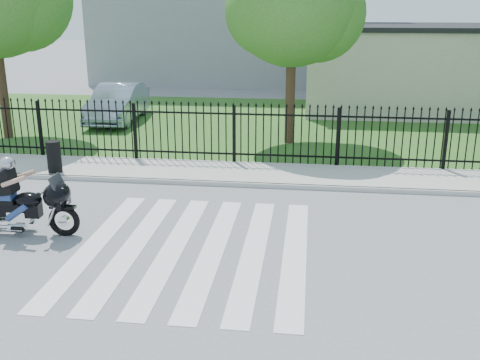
# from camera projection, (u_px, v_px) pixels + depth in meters

# --- Properties ---
(ground) EXTENTS (120.00, 120.00, 0.00)m
(ground) POSITION_uv_depth(u_px,v_px,m) (193.00, 249.00, 11.06)
(ground) COLOR slate
(ground) RESTS_ON ground
(crosswalk) EXTENTS (5.00, 5.50, 0.01)m
(crosswalk) POSITION_uv_depth(u_px,v_px,m) (193.00, 249.00, 11.05)
(crosswalk) COLOR silver
(crosswalk) RESTS_ON ground
(sidewalk) EXTENTS (40.00, 2.00, 0.12)m
(sidewalk) POSITION_uv_depth(u_px,v_px,m) (229.00, 173.00, 15.76)
(sidewalk) COLOR #ADAAA3
(sidewalk) RESTS_ON ground
(curb) EXTENTS (40.00, 0.12, 0.12)m
(curb) POSITION_uv_depth(u_px,v_px,m) (224.00, 184.00, 14.82)
(curb) COLOR #ADAAA3
(curb) RESTS_ON ground
(grass_strip) EXTENTS (40.00, 12.00, 0.02)m
(grass_strip) POSITION_uv_depth(u_px,v_px,m) (255.00, 124.00, 22.40)
(grass_strip) COLOR #2F6021
(grass_strip) RESTS_ON ground
(iron_fence) EXTENTS (26.00, 0.04, 1.80)m
(iron_fence) POSITION_uv_depth(u_px,v_px,m) (234.00, 136.00, 16.45)
(iron_fence) COLOR black
(iron_fence) RESTS_ON ground
(tree_mid) EXTENTS (4.20, 4.20, 6.78)m
(tree_mid) POSITION_uv_depth(u_px,v_px,m) (293.00, 1.00, 17.97)
(tree_mid) COLOR #382316
(tree_mid) RESTS_ON ground
(building_low) EXTENTS (10.00, 6.00, 3.50)m
(building_low) POSITION_uv_depth(u_px,v_px,m) (421.00, 70.00, 24.81)
(building_low) COLOR beige
(building_low) RESTS_ON ground
(building_low_roof) EXTENTS (10.20, 6.20, 0.20)m
(building_low_roof) POSITION_uv_depth(u_px,v_px,m) (425.00, 27.00, 24.25)
(building_low_roof) COLOR black
(building_low_roof) RESTS_ON building_low
(motorcycle_rider) EXTENTS (2.58, 0.79, 1.71)m
(motorcycle_rider) POSITION_uv_depth(u_px,v_px,m) (15.00, 202.00, 11.60)
(motorcycle_rider) COLOR black
(motorcycle_rider) RESTS_ON ground
(parked_car) EXTENTS (1.80, 4.60, 1.49)m
(parked_car) POSITION_uv_depth(u_px,v_px,m) (118.00, 103.00, 22.57)
(parked_car) COLOR #8D9CB1
(parked_car) RESTS_ON grass_strip
(litter_bin) EXTENTS (0.44, 0.44, 0.88)m
(litter_bin) POSITION_uv_depth(u_px,v_px,m) (54.00, 157.00, 15.53)
(litter_bin) COLOR black
(litter_bin) RESTS_ON sidewalk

